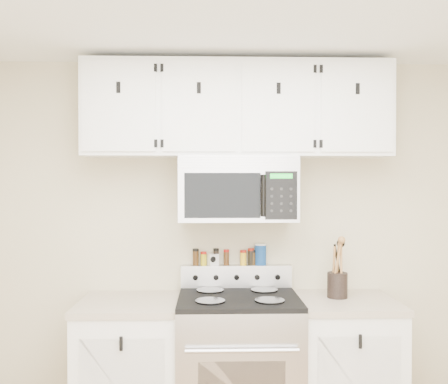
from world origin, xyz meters
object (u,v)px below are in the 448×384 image
(range, at_px, (239,368))
(utensil_crock, at_px, (337,283))
(microwave, at_px, (238,189))
(salt_canister, at_px, (260,254))

(range, distance_m, utensil_crock, 0.84)
(microwave, bearing_deg, range, -90.23)
(microwave, bearing_deg, salt_canister, 42.83)
(range, bearing_deg, microwave, 89.77)
(utensil_crock, bearing_deg, salt_canister, 155.70)
(microwave, height_order, salt_canister, microwave)
(range, bearing_deg, salt_canister, 59.20)
(microwave, bearing_deg, utensil_crock, -5.42)
(range, height_order, utensil_crock, utensil_crock)
(range, xyz_separation_m, microwave, (0.00, 0.13, 1.14))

